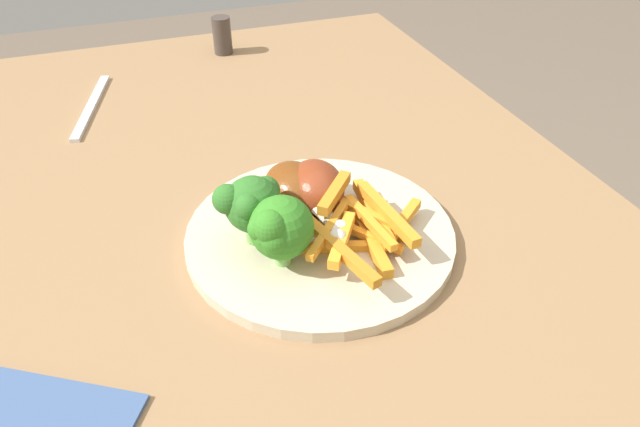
% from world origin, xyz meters
% --- Properties ---
extents(dining_table, '(1.11, 0.76, 0.75)m').
position_xyz_m(dining_table, '(0.00, 0.00, 0.64)').
color(dining_table, '#8E6B47').
rests_on(dining_table, ground_plane).
extents(dinner_plate, '(0.26, 0.26, 0.01)m').
position_xyz_m(dinner_plate, '(-0.04, -0.05, 0.76)').
color(dinner_plate, beige).
rests_on(dinner_plate, dining_table).
extents(broccoli_floret_front, '(0.06, 0.06, 0.07)m').
position_xyz_m(broccoli_floret_front, '(-0.08, 0.00, 0.81)').
color(broccoli_floret_front, '#79B95B').
rests_on(broccoli_floret_front, dinner_plate).
extents(broccoli_floret_middle, '(0.06, 0.06, 0.07)m').
position_xyz_m(broccoli_floret_middle, '(-0.04, 0.02, 0.81)').
color(broccoli_floret_middle, '#75AA51').
rests_on(broccoli_floret_middle, dinner_plate).
extents(carrot_fries_pile, '(0.15, 0.14, 0.04)m').
position_xyz_m(carrot_fries_pile, '(-0.07, -0.08, 0.78)').
color(carrot_fries_pile, orange).
rests_on(carrot_fries_pile, dinner_plate).
extents(chicken_drumstick_near, '(0.13, 0.07, 0.04)m').
position_xyz_m(chicken_drumstick_near, '(0.00, -0.04, 0.79)').
color(chicken_drumstick_near, '#4D200B').
rests_on(chicken_drumstick_near, dinner_plate).
extents(chicken_drumstick_far, '(0.13, 0.06, 0.05)m').
position_xyz_m(chicken_drumstick_far, '(-0.01, -0.06, 0.79)').
color(chicken_drumstick_far, '#5B1E0F').
rests_on(chicken_drumstick_far, dinner_plate).
extents(fork, '(0.19, 0.06, 0.00)m').
position_xyz_m(fork, '(0.33, 0.15, 0.76)').
color(fork, silver).
rests_on(fork, dining_table).
extents(pepper_shaker, '(0.03, 0.03, 0.06)m').
position_xyz_m(pepper_shaker, '(0.46, -0.06, 0.78)').
color(pepper_shaker, '#423833').
rests_on(pepper_shaker, dining_table).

